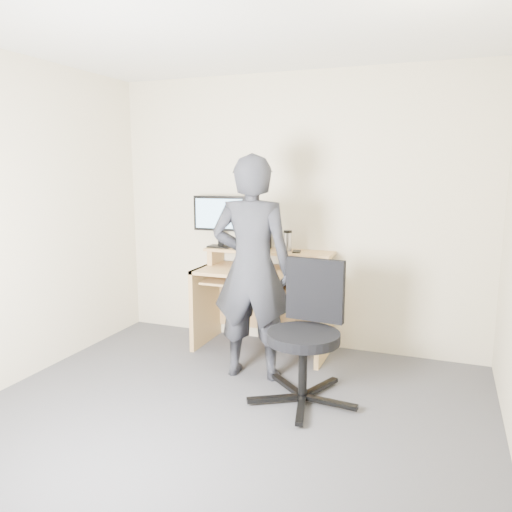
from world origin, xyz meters
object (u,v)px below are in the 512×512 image
Objects in this scene: monitor at (220,217)px; office_chair at (307,327)px; person at (252,268)px; desk at (266,290)px.

office_chair is at bearing -44.27° from monitor.
monitor reaches higher than office_chair.
office_chair is 0.56× the size of person.
monitor is 0.52× the size of office_chair.
monitor is 0.29× the size of person.
person is at bearing 160.64° from office_chair.
person is at bearing -79.86° from desk.
desk is at bearing 131.01° from office_chair.
desk is at bearing -10.08° from monitor.
desk is 1.22× the size of office_chair.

